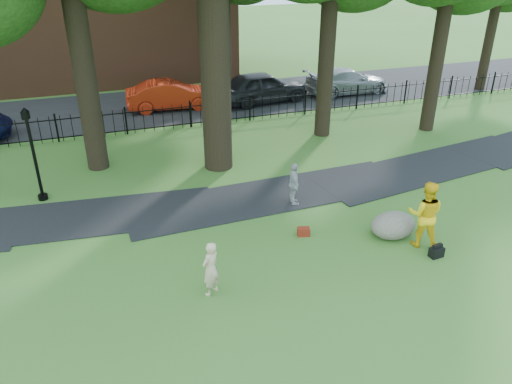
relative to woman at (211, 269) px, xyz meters
name	(u,v)px	position (x,y,z in m)	size (l,w,h in m)	color
ground	(286,261)	(2.31, 0.67, -0.75)	(120.00, 120.00, 0.00)	#3B6724
footpath	(270,196)	(3.31, 4.57, -0.75)	(36.00, 2.60, 0.03)	black
street	(175,104)	(2.31, 16.67, -0.75)	(80.00, 7.00, 0.02)	black
iron_fence	(190,115)	(2.31, 12.67, -0.15)	(44.00, 0.04, 1.20)	black
woman	(211,269)	(0.00, 0.00, 0.00)	(0.54, 0.36, 1.49)	beige
man	(425,214)	(6.37, 0.18, 0.27)	(0.99, 0.77, 2.03)	yellow
pedestrian	(294,184)	(3.84, 3.75, 0.00)	(0.88, 0.36, 1.50)	#AAA9AE
boulder	(393,224)	(5.88, 0.90, -0.34)	(1.39, 1.05, 0.81)	#676356
lamppost	(34,156)	(-4.19, 6.94, 0.87)	(0.33, 0.33, 3.29)	black
backpack	(436,252)	(6.41, -0.50, -0.60)	(0.39, 0.24, 0.29)	black
red_bag	(304,232)	(3.34, 1.78, -0.62)	(0.37, 0.23, 0.25)	maroon
red_sedan	(171,95)	(1.97, 15.86, 0.02)	(1.61, 4.63, 1.53)	#B8250E
grey_car	(262,87)	(6.96, 15.45, 0.11)	(2.03, 5.05, 1.72)	black
silver_car	(347,81)	(12.27, 15.57, -0.02)	(2.03, 4.99, 1.45)	#989CA0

